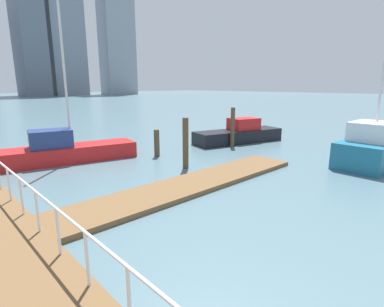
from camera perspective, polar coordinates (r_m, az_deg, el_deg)
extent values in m
plane|color=slate|center=(18.40, -26.34, -0.71)|extent=(300.00, 300.00, 0.00)
cube|color=brown|center=(11.71, -0.91, -6.15)|extent=(11.84, 2.00, 0.18)
cylinder|color=white|center=(4.85, -11.95, -25.61)|extent=(0.06, 0.06, 1.05)
cylinder|color=white|center=(5.89, -19.44, -18.49)|extent=(0.06, 0.06, 1.05)
cylinder|color=white|center=(7.06, -24.21, -13.45)|extent=(0.06, 0.06, 1.05)
cylinder|color=white|center=(8.29, -27.48, -9.81)|extent=(0.06, 0.06, 1.05)
cylinder|color=white|center=(9.57, -29.83, -7.11)|extent=(0.06, 0.06, 1.05)
cylinder|color=white|center=(10.88, -31.61, -5.04)|extent=(0.06, 0.06, 1.05)
cylinder|color=white|center=(7.48, -26.39, -7.80)|extent=(0.06, 26.47, 0.06)
cylinder|color=brown|center=(16.76, -6.76, 1.99)|extent=(0.30, 0.30, 1.51)
cylinder|color=brown|center=(19.39, 7.76, 4.99)|extent=(0.27, 0.27, 2.54)
cylinder|color=brown|center=(14.15, -1.25, 1.95)|extent=(0.28, 0.28, 2.44)
cube|color=#1E6B8C|center=(17.58, 31.25, 0.29)|extent=(5.08, 2.18, 1.27)
cube|color=white|center=(16.96, 31.23, 3.65)|extent=(2.13, 1.72, 0.91)
cylinder|color=silver|center=(17.27, 32.60, 11.42)|extent=(0.12, 0.12, 5.56)
cube|color=red|center=(16.93, -22.01, 0.06)|extent=(6.77, 3.11, 0.83)
cube|color=navy|center=(16.66, -25.42, 2.58)|extent=(2.22, 1.79, 0.90)
cylinder|color=silver|center=(16.58, -23.33, 14.95)|extent=(0.12, 0.12, 7.92)
cube|color=black|center=(21.11, 8.82, 3.31)|extent=(6.73, 3.33, 0.87)
cube|color=red|center=(21.26, 9.84, 5.63)|extent=(2.24, 1.87, 0.81)
cube|color=slate|center=(127.40, -29.05, 21.28)|extent=(8.42, 13.75, 51.29)
cube|color=gray|center=(131.97, -23.52, 24.60)|extent=(12.84, 10.07, 65.43)
cube|color=#8C939E|center=(135.05, -14.32, 22.52)|extent=(13.02, 10.11, 54.28)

